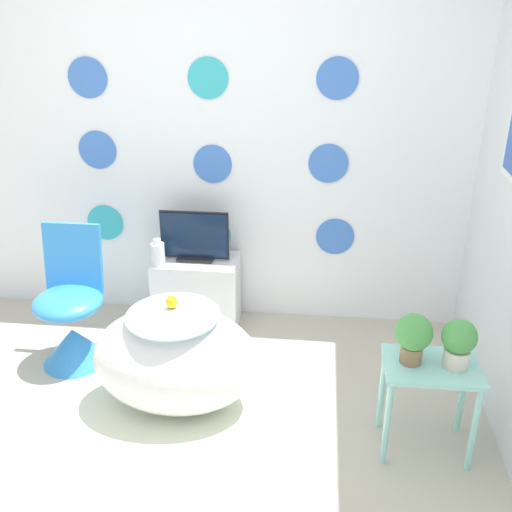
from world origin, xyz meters
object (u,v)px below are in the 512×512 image
object	(u,v)px
potted_plant_left	(413,336)
bathtub	(176,359)
chair	(72,322)
tv	(195,238)
vase	(158,254)
potted_plant_right	(459,342)

from	to	relation	value
potted_plant_left	bathtub	bearing A→B (deg)	171.29
chair	potted_plant_left	distance (m)	2.05
tv	potted_plant_left	bearing A→B (deg)	-39.81
vase	potted_plant_left	bearing A→B (deg)	-32.41
vase	tv	bearing A→B (deg)	27.03
vase	bathtub	bearing A→B (deg)	-69.80
bathtub	tv	xyz separation A→B (m)	(-0.06, 0.87, 0.35)
vase	potted_plant_left	size ratio (longest dim) A/B	0.71
potted_plant_right	chair	bearing A→B (deg)	165.51
tv	potted_plant_right	xyz separation A→B (m)	(1.47, -1.07, -0.00)
chair	potted_plant_left	xyz separation A→B (m)	(1.94, -0.54, 0.38)
bathtub	potted_plant_left	distance (m)	1.27
tv	vase	size ratio (longest dim) A/B	2.49
tv	vase	distance (m)	0.26
bathtub	potted_plant_right	distance (m)	1.47
bathtub	potted_plant_right	bearing A→B (deg)	-8.08
tv	potted_plant_right	bearing A→B (deg)	-36.03
vase	potted_plant_left	world-z (taller)	potted_plant_left
bathtub	potted_plant_left	xyz separation A→B (m)	(1.21, -0.19, 0.35)
bathtub	potted_plant_right	xyz separation A→B (m)	(1.41, -0.20, 0.34)
chair	potted_plant_left	size ratio (longest dim) A/B	3.37
tv	potted_plant_right	size ratio (longest dim) A/B	1.81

